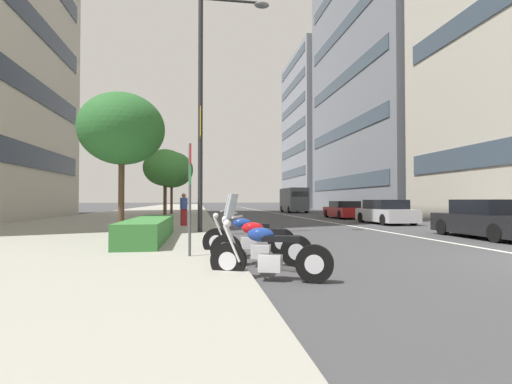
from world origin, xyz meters
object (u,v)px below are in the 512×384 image
at_px(car_approaching_light, 344,210).
at_px(pedestrian_on_plaza, 184,209).
at_px(motorcycle_second_in_row, 259,245).
at_px(street_tree_far_plaza, 172,170).
at_px(street_tree_mid_sidewalk, 165,168).
at_px(motorcycle_mid_row, 248,238).
at_px(car_mid_block_traffic, 386,212).
at_px(delivery_van_ahead, 294,200).
at_px(parking_sign_by_curb, 190,185).
at_px(car_following_behind, 489,220).
at_px(motorcycle_by_sign_pole, 268,255).
at_px(street_tree_by_lamp_post, 122,129).
at_px(street_lamp_with_banners, 210,93).

xyz_separation_m(car_approaching_light, pedestrian_on_plaza, (-8.84, 11.53, 0.31)).
bearing_deg(motorcycle_second_in_row, street_tree_far_plaza, -64.23).
bearing_deg(street_tree_mid_sidewalk, motorcycle_mid_row, -168.03).
bearing_deg(car_mid_block_traffic, street_tree_mid_sidewalk, 70.13).
height_order(car_mid_block_traffic, car_approaching_light, car_mid_block_traffic).
bearing_deg(car_mid_block_traffic, street_tree_far_plaza, 43.63).
xyz_separation_m(car_approaching_light, delivery_van_ahead, (13.67, 0.40, 0.82)).
height_order(parking_sign_by_curb, street_tree_far_plaza, street_tree_far_plaza).
bearing_deg(street_tree_mid_sidewalk, delivery_van_ahead, -38.61).
bearing_deg(car_mid_block_traffic, car_following_behind, 177.07).
bearing_deg(car_following_behind, delivery_van_ahead, 1.34).
relative_size(motorcycle_by_sign_pole, motorcycle_second_in_row, 0.98).
xyz_separation_m(motorcycle_second_in_row, street_tree_by_lamp_post, (7.14, 4.11, 3.60)).
height_order(parking_sign_by_curb, street_tree_by_lamp_post, street_tree_by_lamp_post).
bearing_deg(motorcycle_second_in_row, car_following_behind, -135.74).
distance_m(motorcycle_second_in_row, delivery_van_ahead, 34.38).
bearing_deg(motorcycle_mid_row, car_mid_block_traffic, -117.50).
height_order(motorcycle_by_sign_pole, street_tree_mid_sidewalk, street_tree_mid_sidewalk).
bearing_deg(street_tree_by_lamp_post, street_tree_far_plaza, -1.48).
bearing_deg(motorcycle_second_in_row, pedestrian_on_plaza, -61.70).
relative_size(motorcycle_by_sign_pole, street_lamp_with_banners, 0.22).
relative_size(motorcycle_by_sign_pole, motorcycle_mid_row, 0.89).
bearing_deg(delivery_van_ahead, car_approaching_light, -177.70).
distance_m(motorcycle_mid_row, street_lamp_with_banners, 7.51).
height_order(motorcycle_mid_row, car_following_behind, car_following_behind).
bearing_deg(pedestrian_on_plaza, car_mid_block_traffic, 173.80).
bearing_deg(car_approaching_light, street_tree_by_lamp_post, 133.73).
xyz_separation_m(parking_sign_by_curb, street_lamp_with_banners, (6.28, -0.61, 3.83)).
relative_size(motorcycle_by_sign_pole, pedestrian_on_plaza, 1.30).
bearing_deg(parking_sign_by_curb, motorcycle_by_sign_pole, -146.32).
distance_m(motorcycle_mid_row, car_mid_block_traffic, 14.74).
distance_m(car_following_behind, pedestrian_on_plaza, 12.59).
distance_m(delivery_van_ahead, street_lamp_with_banners, 28.29).
xyz_separation_m(motorcycle_mid_row, car_approaching_light, (17.95, -9.62, 0.18)).
bearing_deg(street_tree_by_lamp_post, motorcycle_mid_row, -144.18).
xyz_separation_m(motorcycle_mid_row, car_mid_block_traffic, (11.28, -9.49, 0.23)).
relative_size(delivery_van_ahead, street_tree_mid_sidewalk, 1.22).
relative_size(car_following_behind, pedestrian_on_plaza, 2.76).
bearing_deg(motorcycle_second_in_row, car_approaching_light, -98.31).
xyz_separation_m(car_mid_block_traffic, street_tree_far_plaza, (13.59, 13.07, 3.40)).
xyz_separation_m(motorcycle_mid_row, street_tree_mid_sidewalk, (15.86, 3.36, 3.03)).
height_order(street_tree_by_lamp_post, street_tree_far_plaza, street_tree_far_plaza).
relative_size(motorcycle_by_sign_pole, delivery_van_ahead, 0.36).
relative_size(motorcycle_mid_row, parking_sign_by_curb, 0.92).
bearing_deg(street_lamp_with_banners, street_tree_by_lamp_post, 86.81).
bearing_deg(street_lamp_with_banners, delivery_van_ahead, -20.90).
bearing_deg(delivery_van_ahead, pedestrian_on_plaza, 154.32).
height_order(motorcycle_by_sign_pole, street_tree_far_plaza, street_tree_far_plaza).
bearing_deg(motorcycle_mid_row, motorcycle_by_sign_pole, 101.98).
xyz_separation_m(motorcycle_second_in_row, street_tree_far_plaza, (26.37, 3.62, 3.61)).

